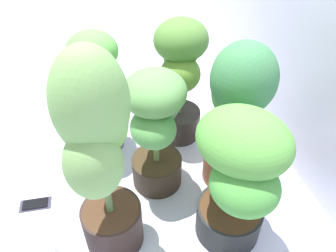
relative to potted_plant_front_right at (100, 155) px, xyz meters
The scene contains 8 objects.
ground_plane 0.58m from the potted_plant_front_right, 156.84° to the left, with size 8.00×8.00×0.00m, color silver.
potted_plant_front_right is the anchor object (origin of this frame).
potted_plant_back_right 0.51m from the potted_plant_front_right, 79.62° to the left, with size 0.52×0.45×0.65m.
potted_plant_back_left 0.75m from the potted_plant_front_right, 141.71° to the left, with size 0.37×0.31×0.70m.
potted_plant_back_center 0.66m from the potted_plant_front_right, 109.76° to the left, with size 0.40×0.36×0.74m.
potted_plant_front_left 0.60m from the potted_plant_front_right, behind, with size 0.39×0.30×0.68m.
potted_plant_center 0.40m from the potted_plant_front_right, 136.64° to the left, with size 0.38×0.38×0.63m.
cell_phone 0.67m from the potted_plant_front_right, 128.89° to the right, with size 0.08×0.15×0.01m.
Camera 1 is at (1.08, -0.10, 1.33)m, focal length 36.23 mm.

